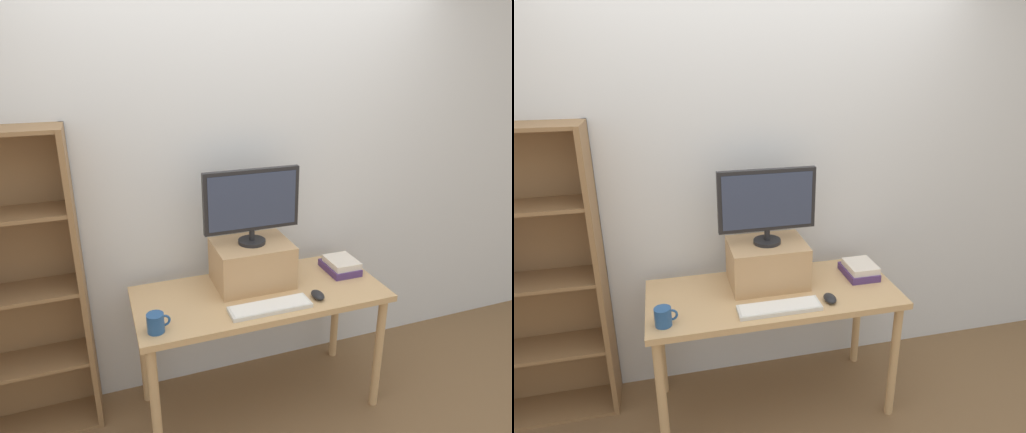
% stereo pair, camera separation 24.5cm
% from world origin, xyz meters
% --- Properties ---
extents(ground_plane, '(12.00, 12.00, 0.00)m').
position_xyz_m(ground_plane, '(0.00, 0.00, 0.00)').
color(ground_plane, brown).
extents(back_wall, '(7.00, 0.08, 2.60)m').
position_xyz_m(back_wall, '(0.00, 0.43, 1.30)').
color(back_wall, silver).
rests_on(back_wall, ground_plane).
extents(desk, '(1.40, 0.61, 0.77)m').
position_xyz_m(desk, '(0.00, 0.00, 0.68)').
color(desk, tan).
rests_on(desk, ground_plane).
extents(riser_box, '(0.43, 0.33, 0.25)m').
position_xyz_m(riser_box, '(-0.01, 0.11, 0.89)').
color(riser_box, tan).
rests_on(riser_box, desk).
extents(computer_monitor, '(0.55, 0.16, 0.43)m').
position_xyz_m(computer_monitor, '(-0.01, 0.11, 1.26)').
color(computer_monitor, black).
rests_on(computer_monitor, riser_box).
extents(keyboard, '(0.44, 0.13, 0.02)m').
position_xyz_m(keyboard, '(-0.02, -0.19, 0.78)').
color(keyboard, silver).
rests_on(keyboard, desk).
extents(computer_mouse, '(0.06, 0.10, 0.04)m').
position_xyz_m(computer_mouse, '(0.27, -0.18, 0.79)').
color(computer_mouse, black).
rests_on(computer_mouse, desk).
extents(book_stack, '(0.18, 0.24, 0.08)m').
position_xyz_m(book_stack, '(0.55, 0.07, 0.81)').
color(book_stack, '#4C336B').
rests_on(book_stack, desk).
extents(coffee_mug, '(0.11, 0.08, 0.10)m').
position_xyz_m(coffee_mug, '(-0.60, -0.20, 0.82)').
color(coffee_mug, '#234C84').
rests_on(coffee_mug, desk).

